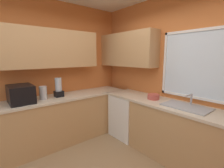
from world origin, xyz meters
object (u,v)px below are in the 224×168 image
object	(u,v)px
dishwasher	(128,116)
microwave	(21,94)
blender_appliance	(59,88)
sink_assembly	(186,106)
kettle	(43,93)
bowl	(153,97)

from	to	relation	value
dishwasher	microwave	xyz separation A→B (m)	(-0.66, -1.83, 0.62)
microwave	blender_appliance	size ratio (longest dim) A/B	1.33
sink_assembly	kettle	bearing A→B (deg)	-139.94
dishwasher	microwave	distance (m)	2.04
microwave	dishwasher	bearing A→B (deg)	70.19
dishwasher	sink_assembly	xyz separation A→B (m)	(1.17, 0.04, 0.49)
kettle	bowl	xyz separation A→B (m)	(1.23, 1.52, -0.07)
sink_assembly	bowl	bearing A→B (deg)	-179.43
sink_assembly	blender_appliance	size ratio (longest dim) A/B	1.86
sink_assembly	blender_appliance	distance (m)	2.22
microwave	bowl	bearing A→B (deg)	56.20
microwave	sink_assembly	size ratio (longest dim) A/B	0.72
kettle	sink_assembly	distance (m)	2.37
microwave	sink_assembly	world-z (taller)	microwave
microwave	kettle	xyz separation A→B (m)	(0.02, 0.34, -0.03)
microwave	sink_assembly	distance (m)	2.62
sink_assembly	microwave	bearing A→B (deg)	-134.46
kettle	sink_assembly	size ratio (longest dim) A/B	0.35
dishwasher	sink_assembly	distance (m)	1.27
microwave	blender_appliance	world-z (taller)	blender_appliance
dishwasher	kettle	world-z (taller)	kettle
bowl	kettle	bearing A→B (deg)	-128.92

